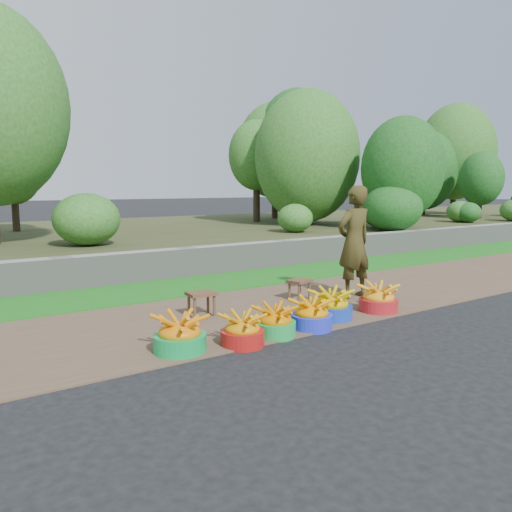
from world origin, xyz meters
TOP-DOWN VIEW (x-y plane):
  - ground_plane at (0.00, 0.00)m, footprint 120.00×120.00m
  - dirt_shoulder at (0.00, 1.25)m, footprint 80.00×2.50m
  - grass_verge at (0.00, 3.25)m, footprint 80.00×1.50m
  - retaining_wall at (0.00, 4.10)m, footprint 80.00×0.35m
  - earth_bank at (0.00, 9.00)m, footprint 80.00×10.00m
  - vegetation at (0.08, 8.44)m, footprint 35.56×8.33m
  - basin_a at (-1.98, 0.30)m, footprint 0.54×0.54m
  - basin_b at (-1.33, 0.14)m, footprint 0.47×0.47m
  - basin_c at (-0.85, 0.21)m, footprint 0.48×0.48m
  - basin_d at (-0.32, 0.20)m, footprint 0.50×0.50m
  - basin_e at (0.15, 0.36)m, footprint 0.53×0.53m
  - basin_f at (0.94, 0.30)m, footprint 0.52×0.52m
  - stool_left at (-1.14, 1.40)m, footprint 0.37×0.29m
  - stool_right at (0.51, 1.44)m, footprint 0.39×0.33m
  - vendor_woman at (1.25, 1.08)m, footprint 0.62×0.41m

SIDE VIEW (x-z plane):
  - ground_plane at x=0.00m, z-range 0.00..0.00m
  - dirt_shoulder at x=0.00m, z-range 0.00..0.02m
  - grass_verge at x=0.00m, z-range 0.00..0.04m
  - basin_b at x=-1.33m, z-range -0.02..0.33m
  - basin_c at x=-0.85m, z-range -0.02..0.34m
  - basin_d at x=-0.32m, z-range -0.02..0.35m
  - basin_f at x=0.94m, z-range -0.02..0.37m
  - basin_e at x=0.15m, z-range -0.02..0.38m
  - basin_a at x=-1.98m, z-range -0.02..0.38m
  - earth_bank at x=0.00m, z-range 0.00..0.50m
  - stool_right at x=0.51m, z-range 0.11..0.40m
  - stool_left at x=-1.14m, z-range 0.11..0.43m
  - retaining_wall at x=0.00m, z-range 0.00..0.55m
  - vendor_woman at x=1.25m, z-range 0.02..1.69m
  - vegetation at x=0.08m, z-range 0.38..5.13m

